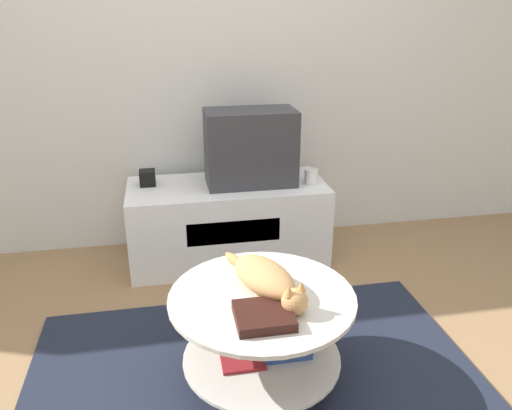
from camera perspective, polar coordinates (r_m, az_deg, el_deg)
name	(u,v)px	position (r m, az deg, el deg)	size (l,w,h in m)	color
ground_plane	(258,393)	(2.19, 0.25, -20.68)	(12.00, 12.00, 0.00)	#93704C
wall_back	(210,38)	(3.15, -5.32, 18.49)	(8.00, 0.05, 2.60)	silver
rug	(258,391)	(2.19, 0.25, -20.49)	(1.91, 1.39, 0.02)	#1E2333
tv_stand	(228,222)	(3.07, -3.23, -1.95)	(1.18, 0.52, 0.49)	white
tv	(251,148)	(2.93, -0.63, 6.58)	(0.52, 0.29, 0.44)	#333338
speaker	(147,178)	(3.01, -12.30, 3.05)	(0.09, 0.09, 0.09)	black
mug	(311,176)	(2.99, 6.32, 3.27)	(0.08, 0.08, 0.09)	white
coffee_table	(263,327)	(2.07, 0.76, -13.72)	(0.74, 0.74, 0.41)	#B2B2B7
dvd_box	(262,316)	(1.84, 0.74, -12.55)	(0.21, 0.19, 0.04)	black
cat	(267,279)	(1.98, 1.26, -8.43)	(0.29, 0.53, 0.13)	tan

